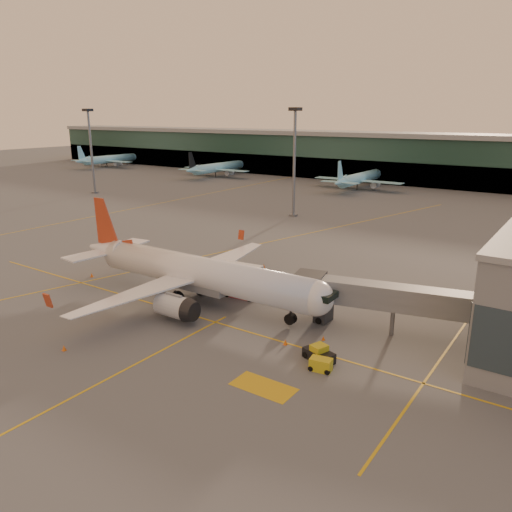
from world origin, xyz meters
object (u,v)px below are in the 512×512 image
Objects in this scene: gpu_cart at (321,365)px; pushback_tug at (319,354)px; catering_truck at (241,279)px; main_airplane at (194,273)px.

pushback_tug is (-1.15, 1.78, 0.06)m from gpu_cart.
gpu_cart is (18.63, -12.26, -1.93)m from catering_truck.
catering_truck is at bearing 168.20° from pushback_tug.
pushback_tug is (21.38, -5.39, -3.33)m from main_airplane.
main_airplane reaches higher than gpu_cart.
main_airplane is at bearing 153.44° from gpu_cart.
main_airplane reaches higher than catering_truck.
main_airplane reaches higher than pushback_tug.
catering_truck is 1.64× the size of pushback_tug.
catering_truck is 20.46m from pushback_tug.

